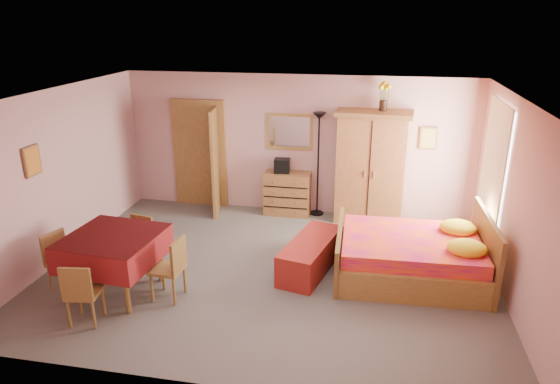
% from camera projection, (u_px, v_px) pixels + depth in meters
% --- Properties ---
extents(floor, '(6.50, 6.50, 0.00)m').
position_uv_depth(floor, '(270.00, 271.00, 7.44)').
color(floor, '#67645B').
rests_on(floor, ground).
extents(ceiling, '(6.50, 6.50, 0.00)m').
position_uv_depth(ceiling, '(268.00, 96.00, 6.56)').
color(ceiling, brown).
rests_on(ceiling, wall_back).
extents(wall_back, '(6.50, 0.10, 2.60)m').
position_uv_depth(wall_back, '(297.00, 145.00, 9.31)').
color(wall_back, '#C89191').
rests_on(wall_back, floor).
extents(wall_front, '(6.50, 0.10, 2.60)m').
position_uv_depth(wall_front, '(214.00, 275.00, 4.69)').
color(wall_front, '#C89191').
rests_on(wall_front, floor).
extents(wall_left, '(0.10, 5.00, 2.60)m').
position_uv_depth(wall_left, '(60.00, 175.00, 7.58)').
color(wall_left, '#C89191').
rests_on(wall_left, floor).
extents(wall_right, '(0.10, 5.00, 2.60)m').
position_uv_depth(wall_right, '(515.00, 204.00, 6.43)').
color(wall_right, '#C89191').
rests_on(wall_right, floor).
extents(doorway, '(1.06, 0.12, 2.15)m').
position_uv_depth(doorway, '(200.00, 155.00, 9.71)').
color(doorway, '#9E6B35').
rests_on(doorway, floor).
extents(window, '(0.08, 1.40, 1.95)m').
position_uv_depth(window, '(494.00, 167.00, 7.49)').
color(window, white).
rests_on(window, wall_right).
extents(picture_left, '(0.04, 0.32, 0.42)m').
position_uv_depth(picture_left, '(32.00, 161.00, 6.88)').
color(picture_left, orange).
rests_on(picture_left, wall_left).
extents(picture_back, '(0.30, 0.04, 0.40)m').
position_uv_depth(picture_back, '(428.00, 138.00, 8.78)').
color(picture_back, '#D8BF59').
rests_on(picture_back, wall_back).
extents(chest_of_drawers, '(0.86, 0.43, 0.81)m').
position_uv_depth(chest_of_drawers, '(287.00, 193.00, 9.44)').
color(chest_of_drawers, '#915C31').
rests_on(chest_of_drawers, floor).
extents(wall_mirror, '(0.86, 0.06, 0.68)m').
position_uv_depth(wall_mirror, '(290.00, 132.00, 9.25)').
color(wall_mirror, silver).
rests_on(wall_mirror, wall_back).
extents(stereo, '(0.30, 0.23, 0.27)m').
position_uv_depth(stereo, '(282.00, 166.00, 9.28)').
color(stereo, black).
rests_on(stereo, chest_of_drawers).
extents(floor_lamp, '(0.32, 0.32, 1.95)m').
position_uv_depth(floor_lamp, '(318.00, 165.00, 9.22)').
color(floor_lamp, black).
rests_on(floor_lamp, floor).
extents(wardrobe, '(1.36, 0.78, 2.04)m').
position_uv_depth(wardrobe, '(371.00, 168.00, 8.89)').
color(wardrobe, '#AF6C3B').
rests_on(wardrobe, floor).
extents(sunflower_vase, '(0.21, 0.21, 0.49)m').
position_uv_depth(sunflower_vase, '(384.00, 96.00, 8.49)').
color(sunflower_vase, yellow).
rests_on(sunflower_vase, wardrobe).
extents(bed, '(2.18, 1.74, 0.99)m').
position_uv_depth(bed, '(411.00, 245.00, 7.15)').
color(bed, '#C91361').
rests_on(bed, floor).
extents(bench, '(0.85, 1.52, 0.48)m').
position_uv_depth(bench, '(311.00, 255.00, 7.40)').
color(bench, maroon).
rests_on(bench, floor).
extents(dining_table, '(1.26, 1.26, 0.85)m').
position_uv_depth(dining_table, '(116.00, 264.00, 6.74)').
color(dining_table, maroon).
rests_on(dining_table, floor).
extents(chair_south, '(0.43, 0.43, 0.83)m').
position_uv_depth(chair_south, '(84.00, 292.00, 6.09)').
color(chair_south, olive).
rests_on(chair_south, floor).
extents(chair_north, '(0.44, 0.44, 0.82)m').
position_uv_depth(chair_north, '(137.00, 245.00, 7.32)').
color(chair_north, '#9B6134').
rests_on(chair_north, floor).
extents(chair_west, '(0.47, 0.47, 0.83)m').
position_uv_depth(chair_west, '(65.00, 263.00, 6.80)').
color(chair_west, '#AB6F3A').
rests_on(chair_west, floor).
extents(chair_east, '(0.43, 0.43, 0.87)m').
position_uv_depth(chair_east, '(167.00, 268.00, 6.60)').
color(chair_east, olive).
rests_on(chair_east, floor).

